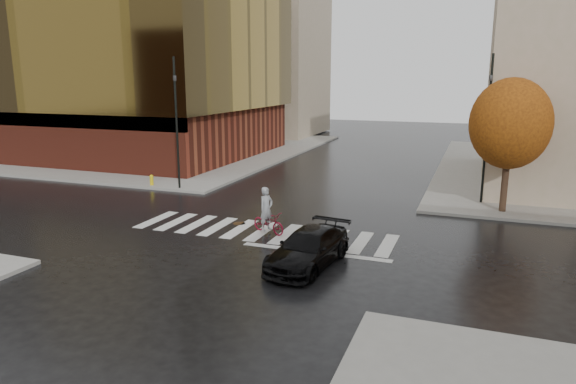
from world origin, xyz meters
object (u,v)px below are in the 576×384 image
Objects in this scene: traffic_light_nw at (176,114)px; fire_hydrant at (152,179)px; cyclist at (268,217)px; traffic_light_ne at (488,119)px; sedan at (308,248)px.

fire_hydrant is (-2.04, 0.09, -4.03)m from traffic_light_nw.
traffic_light_nw reaches higher than cyclist.
cyclist is 10.96m from traffic_light_nw.
cyclist is 12.82m from traffic_light_ne.
traffic_light_ne reaches higher than fire_hydrant.
cyclist is 3.13× the size of fire_hydrant.
sedan is 13.68m from traffic_light_ne.
cyclist is (-2.90, 3.16, 0.04)m from sedan.
cyclist is at bearing 33.30° from traffic_light_nw.
sedan is 4.29m from cyclist.
traffic_light_nw is at bearing 147.72° from sedan.
fire_hydrant is at bearing 82.11° from cyclist.
sedan is 0.59× the size of traffic_light_nw.
traffic_light_nw is at bearing -2.61° from fire_hydrant.
cyclist is at bearing -30.94° from fire_hydrant.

